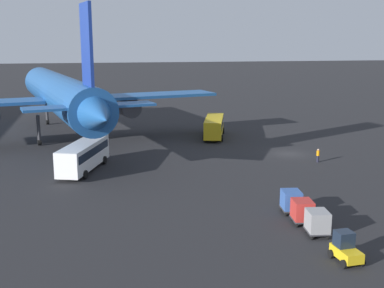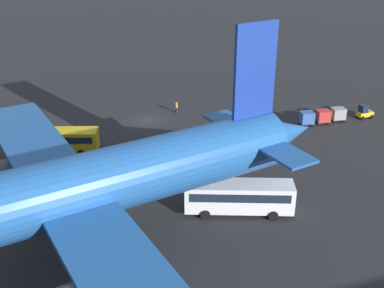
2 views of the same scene
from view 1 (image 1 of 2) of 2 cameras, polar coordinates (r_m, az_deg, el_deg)
The scene contains 9 objects.
ground_plane at distance 67.36m, azimuth 11.36°, elevation -1.15°, with size 600.00×600.00×0.00m, color #232326.
airplane at distance 75.91m, azimuth -15.33°, elevation 5.69°, with size 56.12×48.50×19.30m.
shuttle_bus_near at distance 77.32m, azimuth 2.63°, elevation 2.20°, with size 10.74×5.69×3.16m.
shuttle_bus_far at distance 58.51m, azimuth -12.71°, elevation -1.18°, with size 11.32×6.30×3.36m.
baggage_tug at distance 36.04m, azimuth 17.74°, elevation -11.70°, with size 2.46×1.72×2.10m.
worker_person at distance 63.39m, azimuth 14.70°, elevation -1.33°, with size 0.38×0.38×1.74m.
cargo_cart_grey at distance 39.70m, azimuth 14.65°, elevation -8.87°, with size 2.22×1.96×2.06m.
cargo_cart_red at distance 41.89m, azimuth 12.95°, elevation -7.66°, with size 2.22×1.96×2.06m.
cargo_cart_blue at distance 44.22m, azimuth 11.68°, elevation -6.54°, with size 2.22×1.96×2.06m.
Camera 1 is at (-60.09, 26.42, 15.10)m, focal length 45.00 mm.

